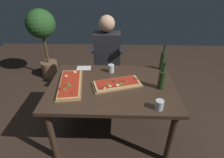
# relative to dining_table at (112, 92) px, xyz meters

# --- Properties ---
(ground_plane) EXTENTS (6.40, 6.40, 0.00)m
(ground_plane) POSITION_rel_dining_table_xyz_m (0.00, 0.00, -0.64)
(ground_plane) COLOR #38281E
(dining_table) EXTENTS (1.40, 0.96, 0.74)m
(dining_table) POSITION_rel_dining_table_xyz_m (0.00, 0.00, 0.00)
(dining_table) COLOR #3D2B1E
(dining_table) RESTS_ON ground_plane
(pizza_rectangular_front) EXTENTS (0.58, 0.38, 0.05)m
(pizza_rectangular_front) POSITION_rel_dining_table_xyz_m (0.06, -0.01, 0.12)
(pizza_rectangular_front) COLOR olive
(pizza_rectangular_front) RESTS_ON dining_table
(pizza_rectangular_left) EXTENTS (0.34, 0.64, 0.05)m
(pizza_rectangular_left) POSITION_rel_dining_table_xyz_m (-0.46, -0.02, 0.12)
(pizza_rectangular_left) COLOR brown
(pizza_rectangular_left) RESTS_ON dining_table
(wine_bottle_dark) EXTENTS (0.06, 0.06, 0.32)m
(wine_bottle_dark) POSITION_rel_dining_table_xyz_m (0.63, 0.40, 0.22)
(wine_bottle_dark) COLOR #233819
(wine_bottle_dark) RESTS_ON dining_table
(oil_bottle_amber) EXTENTS (0.07, 0.07, 0.30)m
(oil_bottle_amber) POSITION_rel_dining_table_xyz_m (0.53, -0.04, 0.21)
(oil_bottle_amber) COLOR #233819
(oil_bottle_amber) RESTS_ON dining_table
(tumbler_near_camera) EXTENTS (0.08, 0.08, 0.09)m
(tumbler_near_camera) POSITION_rel_dining_table_xyz_m (0.45, -0.38, 0.14)
(tumbler_near_camera) COLOR silver
(tumbler_near_camera) RESTS_ON dining_table
(tumbler_far_side) EXTENTS (0.07, 0.07, 0.10)m
(tumbler_far_side) POSITION_rel_dining_table_xyz_m (-0.02, 0.30, 0.15)
(tumbler_far_side) COLOR silver
(tumbler_far_side) RESTS_ON dining_table
(napkin_cutlery_set) EXTENTS (0.19, 0.12, 0.01)m
(napkin_cutlery_set) POSITION_rel_dining_table_xyz_m (-0.38, 0.38, 0.10)
(napkin_cutlery_set) COLOR white
(napkin_cutlery_set) RESTS_ON dining_table
(diner_chair) EXTENTS (0.44, 0.44, 0.87)m
(diner_chair) POSITION_rel_dining_table_xyz_m (-0.09, 0.86, -0.16)
(diner_chair) COLOR #3D2B1E
(diner_chair) RESTS_ON ground_plane
(seated_diner) EXTENTS (0.53, 0.41, 1.33)m
(seated_diner) POSITION_rel_dining_table_xyz_m (-0.09, 0.74, 0.10)
(seated_diner) COLOR #23232D
(seated_diner) RESTS_ON ground_plane
(potted_plant_corner) EXTENTS (0.50, 0.50, 1.29)m
(potted_plant_corner) POSITION_rel_dining_table_xyz_m (-1.28, 1.42, 0.23)
(potted_plant_corner) COLOR #846042
(potted_plant_corner) RESTS_ON ground_plane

